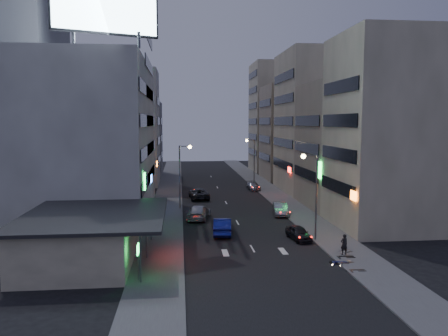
{
  "coord_description": "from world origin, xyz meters",
  "views": [
    {
      "loc": [
        -6.23,
        -32.82,
        11.07
      ],
      "look_at": [
        -1.1,
        17.89,
        5.66
      ],
      "focal_mm": 35.0,
      "sensor_mm": 36.0,
      "label": 1
    }
  ],
  "objects": [
    {
      "name": "shophouse_mid",
      "position": [
        15.5,
        22.0,
        8.0
      ],
      "size": [
        11.0,
        12.0,
        16.0
      ],
      "primitive_type": "cube",
      "color": "tan",
      "rests_on": "ground"
    },
    {
      "name": "food_court",
      "position": [
        -13.9,
        2.0,
        1.98
      ],
      "size": [
        11.0,
        13.0,
        3.88
      ],
      "color": "beige",
      "rests_on": "ground"
    },
    {
      "name": "scooter_silver_a",
      "position": [
        7.12,
        -0.4,
        0.66
      ],
      "size": [
        0.96,
        1.86,
        1.08
      ],
      "primitive_type": null,
      "rotation": [
        0.0,
        0.0,
        1.79
      ],
      "color": "#A5A7AC",
      "rests_on": "sidewalk_right"
    },
    {
      "name": "parked_car_right_near",
      "position": [
        4.81,
        6.46,
        0.65
      ],
      "size": [
        2.01,
        3.96,
        1.29
      ],
      "primitive_type": "imported",
      "rotation": [
        0.0,
        0.0,
        0.13
      ],
      "color": "#242429",
      "rests_on": "ground"
    },
    {
      "name": "scooter_blue",
      "position": [
        6.84,
        -0.69,
        0.67
      ],
      "size": [
        1.03,
        1.89,
        1.1
      ],
      "primitive_type": null,
      "rotation": [
        0.0,
        0.0,
        1.32
      ],
      "color": "navy",
      "rests_on": "sidewalk_right"
    },
    {
      "name": "scooter_black_b",
      "position": [
        7.82,
        0.77,
        0.74
      ],
      "size": [
        0.78,
        2.05,
        1.23
      ],
      "primitive_type": null,
      "rotation": [
        0.0,
        0.0,
        1.52
      ],
      "color": "black",
      "rests_on": "sidewalk_right"
    },
    {
      "name": "white_building",
      "position": [
        -17.0,
        20.0,
        9.0
      ],
      "size": [
        14.0,
        24.0,
        18.0
      ],
      "primitive_type": "cube",
      "color": "silver",
      "rests_on": "ground"
    },
    {
      "name": "billboard",
      "position": [
        -12.99,
        9.97,
        21.66
      ],
      "size": [
        9.52,
        3.75,
        6.2
      ],
      "rotation": [
        0.0,
        0.0,
        0.35
      ],
      "color": "#595B60",
      "rests_on": "white_building"
    },
    {
      "name": "far_left_b",
      "position": [
        -16.0,
        58.0,
        7.5
      ],
      "size": [
        12.0,
        10.0,
        15.0
      ],
      "primitive_type": "cube",
      "color": "gray",
      "rests_on": "ground"
    },
    {
      "name": "scooter_black_a",
      "position": [
        7.36,
        -2.48,
        0.65
      ],
      "size": [
        0.63,
        1.74,
        1.05
      ],
      "primitive_type": null,
      "rotation": [
        0.0,
        0.0,
        1.54
      ],
      "color": "black",
      "rests_on": "sidewalk_right"
    },
    {
      "name": "person",
      "position": [
        7.2,
        1.2,
        0.98
      ],
      "size": [
        0.69,
        0.52,
        1.72
      ],
      "primitive_type": "imported",
      "rotation": [
        0.0,
        0.0,
        3.33
      ],
      "color": "black",
      "rests_on": "sidewalk_right"
    },
    {
      "name": "street_lamp_left",
      "position": [
        -5.9,
        22.0,
        5.36
      ],
      "size": [
        1.6,
        0.44,
        8.02
      ],
      "color": "#595B60",
      "rests_on": "sidewalk_left"
    },
    {
      "name": "scooter_silver_b",
      "position": [
        8.05,
        2.3,
        0.65
      ],
      "size": [
        1.21,
        1.81,
        1.05
      ],
      "primitive_type": null,
      "rotation": [
        0.0,
        0.0,
        1.98
      ],
      "color": "gray",
      "rests_on": "sidewalk_right"
    },
    {
      "name": "parked_car_right_mid",
      "position": [
        5.6,
        17.45,
        0.72
      ],
      "size": [
        2.11,
        4.55,
        1.44
      ],
      "primitive_type": "imported",
      "rotation": [
        0.0,
        0.0,
        -0.14
      ],
      "color": "#A9ABB1",
      "rests_on": "ground"
    },
    {
      "name": "sidewalk_right",
      "position": [
        8.0,
        30.0,
        0.06
      ],
      "size": [
        4.0,
        120.0,
        0.12
      ],
      "primitive_type": "cube",
      "color": "#4C4C4F",
      "rests_on": "ground"
    },
    {
      "name": "far_right_a",
      "position": [
        15.5,
        50.0,
        9.0
      ],
      "size": [
        11.0,
        12.0,
        18.0
      ],
      "primitive_type": "cube",
      "color": "tan",
      "rests_on": "ground"
    },
    {
      "name": "road_car_blue",
      "position": [
        -2.15,
        9.24,
        0.81
      ],
      "size": [
        2.21,
        5.07,
        1.62
      ],
      "primitive_type": "imported",
      "rotation": [
        0.0,
        0.0,
        3.04
      ],
      "color": "navy",
      "rests_on": "ground"
    },
    {
      "name": "grey_tower",
      "position": [
        -26.0,
        23.0,
        17.0
      ],
      "size": [
        10.0,
        14.0,
        34.0
      ],
      "primitive_type": "cube",
      "color": "gray",
      "rests_on": "ground"
    },
    {
      "name": "parked_car_right_far",
      "position": [
        5.6,
        36.63,
        0.64
      ],
      "size": [
        2.0,
        4.48,
        1.28
      ],
      "primitive_type": "imported",
      "rotation": [
        0.0,
        0.0,
        0.05
      ],
      "color": "gray",
      "rests_on": "ground"
    },
    {
      "name": "parked_car_left",
      "position": [
        -3.59,
        29.36,
        0.78
      ],
      "size": [
        3.0,
        5.81,
        1.57
      ],
      "primitive_type": "imported",
      "rotation": [
        0.0,
        0.0,
        3.21
      ],
      "color": "#29292F",
      "rests_on": "ground"
    },
    {
      "name": "sidewalk_left",
      "position": [
        -8.0,
        30.0,
        0.06
      ],
      "size": [
        4.0,
        120.0,
        0.12
      ],
      "primitive_type": "cube",
      "color": "#4C4C4F",
      "rests_on": "ground"
    },
    {
      "name": "far_left_a",
      "position": [
        -15.5,
        45.0,
        10.0
      ],
      "size": [
        11.0,
        10.0,
        20.0
      ],
      "primitive_type": "cube",
      "color": "silver",
      "rests_on": "ground"
    },
    {
      "name": "far_right_b",
      "position": [
        16.0,
        64.0,
        12.0
      ],
      "size": [
        12.0,
        12.0,
        24.0
      ],
      "primitive_type": "cube",
      "color": "beige",
      "rests_on": "ground"
    },
    {
      "name": "road_car_silver",
      "position": [
        -4.17,
        16.27,
        0.78
      ],
      "size": [
        3.28,
        5.7,
        1.56
      ],
      "primitive_type": "imported",
      "rotation": [
        0.0,
        0.0,
        2.93
      ],
      "color": "#A4A5AC",
      "rests_on": "ground"
    },
    {
      "name": "shophouse_far",
      "position": [
        15.0,
        35.0,
        11.0
      ],
      "size": [
        10.0,
        14.0,
        22.0
      ],
      "primitive_type": "cube",
      "color": "beige",
      "rests_on": "ground"
    },
    {
      "name": "shophouse_near",
      "position": [
        15.0,
        10.5,
        10.0
      ],
      "size": [
        10.0,
        11.0,
        20.0
      ],
      "primitive_type": "cube",
      "color": "beige",
      "rests_on": "ground"
    },
    {
      "name": "street_lamp_right_near",
      "position": [
        5.9,
        6.0,
        5.36
      ],
      "size": [
        1.6,
        0.44,
        8.02
      ],
      "color": "#595B60",
      "rests_on": "sidewalk_right"
    },
    {
      "name": "street_lamp_right_far",
      "position": [
        5.9,
        40.0,
        5.36
      ],
      "size": [
        1.6,
        0.44,
        8.02
      ],
      "color": "#595B60",
      "rests_on": "sidewalk_right"
    },
    {
      "name": "ground",
      "position": [
        0.0,
        0.0,
        0.0
      ],
      "size": [
        180.0,
        180.0,
        0.0
      ],
      "primitive_type": "plane",
      "color": "black",
      "rests_on": "ground"
    }
  ]
}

